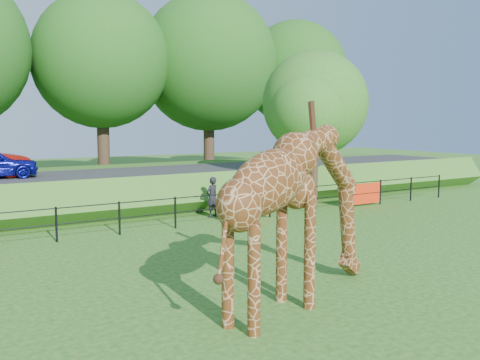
{
  "coord_description": "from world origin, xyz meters",
  "views": [
    {
      "loc": [
        -7.76,
        -8.63,
        3.73
      ],
      "look_at": [
        0.41,
        4.43,
        2.0
      ],
      "focal_mm": 40.0,
      "sensor_mm": 36.0,
      "label": 1
    }
  ],
  "objects": [
    {
      "name": "giraffe",
      "position": [
        -1.09,
        -0.25,
        1.83
      ],
      "size": [
        5.13,
        2.6,
        3.65
      ],
      "primitive_type": null,
      "rotation": [
        0.0,
        0.0,
        0.34
      ],
      "color": "#592D12",
      "rests_on": "ground"
    },
    {
      "name": "embankment",
      "position": [
        0.0,
        15.5,
        0.65
      ],
      "size": [
        40.0,
        9.0,
        1.3
      ],
      "primitive_type": "cube",
      "color": "#225816",
      "rests_on": "ground"
    },
    {
      "name": "road",
      "position": [
        0.0,
        14.0,
        1.36
      ],
      "size": [
        40.0,
        5.0,
        0.12
      ],
      "primitive_type": "cube",
      "color": "#28282A",
      "rests_on": "embankment"
    },
    {
      "name": "perimeter_fence",
      "position": [
        0.0,
        8.0,
        0.55
      ],
      "size": [
        28.07,
        0.1,
        1.1
      ],
      "primitive_type": null,
      "color": "black",
      "rests_on": "ground"
    },
    {
      "name": "visitor",
      "position": [
        2.13,
        9.22,
        0.78
      ],
      "size": [
        0.66,
        0.54,
        1.56
      ],
      "primitive_type": "imported",
      "rotation": [
        0.0,
        0.0,
        3.47
      ],
      "color": "black",
      "rests_on": "ground"
    },
    {
      "name": "bg_tree_line",
      "position": [
        1.89,
        22.0,
        7.19
      ],
      "size": [
        37.3,
        8.8,
        11.82
      ],
      "color": "#332117",
      "rests_on": "ground"
    },
    {
      "name": "ground",
      "position": [
        0.0,
        0.0,
        0.0
      ],
      "size": [
        90.0,
        90.0,
        0.0
      ],
      "primitive_type": "plane",
      "color": "#225816",
      "rests_on": "ground"
    },
    {
      "name": "tree_east",
      "position": [
        7.6,
        9.63,
        4.28
      ],
      "size": [
        5.4,
        4.71,
        6.76
      ],
      "color": "#332117",
      "rests_on": "ground"
    }
  ]
}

